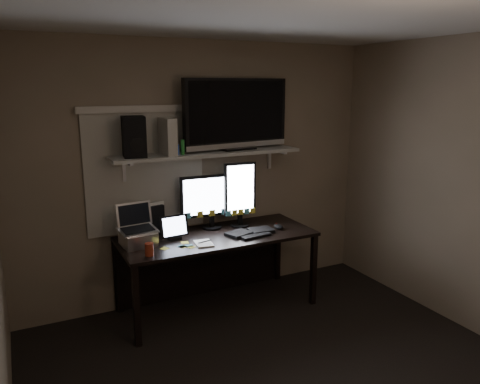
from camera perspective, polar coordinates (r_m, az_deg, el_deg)
ceiling at (r=2.92m, az=8.87°, el=20.89°), size 3.60×3.60×0.00m
back_wall at (r=4.57m, az=-4.76°, el=2.32°), size 3.60×0.00×3.60m
window_blinds at (r=4.37m, az=-11.41°, el=2.30°), size 1.10×0.02×1.10m
desk at (r=4.52m, az=-3.40°, el=-6.92°), size 1.80×0.75×0.73m
wall_shelf at (r=4.37m, az=-3.96°, el=4.71°), size 1.80×0.35×0.03m
monitor_landscape at (r=4.49m, az=-3.51°, el=-1.11°), size 0.62×0.09×0.54m
monitor_portrait at (r=4.53m, az=-0.00°, el=-0.27°), size 0.33×0.08×0.65m
keyboard at (r=4.39m, az=1.22°, el=-4.89°), size 0.48×0.25×0.03m
mouse at (r=4.54m, az=4.69°, el=-4.22°), size 0.09×0.13×0.04m
notepad at (r=4.12m, az=-4.45°, el=-6.27°), size 0.17×0.22×0.01m
tablet at (r=4.23m, az=-8.04°, el=-4.30°), size 0.27×0.13×0.23m
file_sorter at (r=4.39m, az=-10.83°, el=-3.30°), size 0.25×0.15×0.30m
laptop at (r=4.11m, az=-12.37°, el=-4.09°), size 0.34×0.29×0.35m
cup at (r=3.90m, az=-11.00°, el=-6.89°), size 0.08×0.08×0.10m
sticky_notes at (r=4.10m, az=-7.58°, el=-6.51°), size 0.31×0.26×0.00m
tv at (r=4.49m, az=-0.42°, el=9.46°), size 1.14×0.34×0.67m
game_console at (r=4.21m, az=-8.81°, el=6.71°), size 0.09×0.28×0.33m
speaker at (r=4.14m, az=-12.81°, el=6.60°), size 0.22×0.26×0.35m
bottles at (r=4.16m, az=-7.66°, el=5.34°), size 0.21×0.09×0.13m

